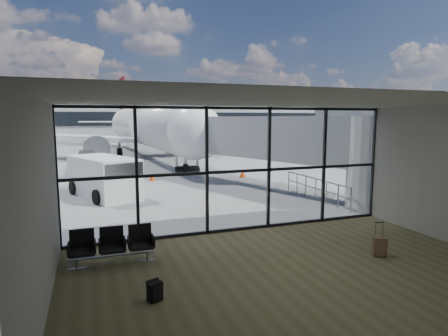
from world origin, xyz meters
TOP-DOWN VIEW (x-y plane):
  - ground at (0.00, 40.00)m, footprint 220.00×220.00m
  - lounge_shell at (0.00, -4.80)m, footprint 12.02×8.01m
  - glass_curtain_wall at (0.00, 0.00)m, footprint 12.10×0.12m
  - jet_bridge at (4.90, 7.07)m, footprint 8.00×16.50m
  - apron_railing at (5.60, 3.50)m, footprint 0.06×5.46m
  - far_terminal at (-0.59, 61.97)m, footprint 80.00×12.20m
  - tree_4 at (-21.00, 72.00)m, footprint 5.61×5.61m
  - tree_5 at (-15.00, 72.00)m, footprint 6.27×6.27m
  - seating_row at (-4.53, -1.68)m, footprint 2.33×0.69m
  - backpack at (-3.77, -4.33)m, footprint 0.38×0.37m
  - suitcase at (2.95, -3.86)m, footprint 0.44×0.37m
  - airliner at (0.92, 29.85)m, footprint 34.12×39.53m
  - service_van at (-4.32, 7.89)m, footprint 3.70×5.22m
  - belt_loader at (-5.52, 16.92)m, footprint 1.73×3.64m
  - traffic_cone_a at (-1.21, 12.13)m, footprint 0.38×0.38m
  - traffic_cone_c at (5.00, 11.56)m, footprint 0.43×0.43m

SIDE VIEW (x-z plane):
  - ground at x=0.00m, z-range 0.00..0.00m
  - backpack at x=-3.77m, z-range -0.01..0.47m
  - traffic_cone_a at x=-1.21m, z-range -0.01..0.53m
  - traffic_cone_c at x=5.00m, z-range -0.02..0.60m
  - suitcase at x=2.95m, z-range -0.20..0.83m
  - belt_loader at x=-5.52m, z-range -0.27..1.35m
  - seating_row at x=-4.53m, z-range 0.06..1.09m
  - apron_railing at x=5.60m, z-range 0.16..1.27m
  - service_van at x=-4.32m, z-range 0.03..2.11m
  - glass_curtain_wall at x=0.00m, z-range 0.00..4.50m
  - lounge_shell at x=0.00m, z-range 0.40..4.91m
  - jet_bridge at x=4.90m, z-range 0.59..4.92m
  - airliner at x=0.92m, z-range -1.99..8.19m
  - far_terminal at x=-0.59m, z-range -1.29..9.71m
  - tree_4 at x=-21.00m, z-range 1.22..9.29m
  - tree_5 at x=-15.00m, z-range 1.36..10.39m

